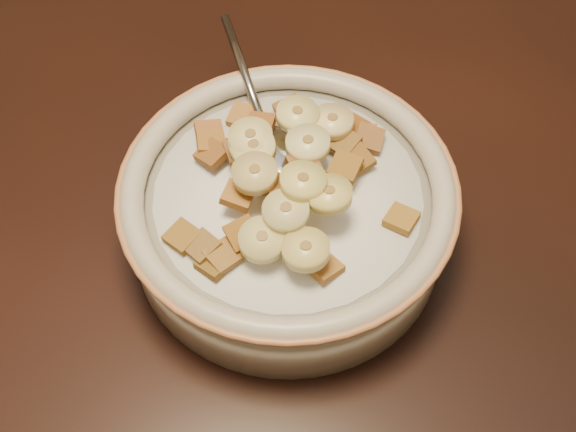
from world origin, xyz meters
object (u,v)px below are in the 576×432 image
Objects in this scene: cereal_bowl at (288,218)px; spoon at (273,153)px; table at (228,225)px; chair at (576,55)px.

cereal_bowl is 0.05m from spoon.
spoon is (0.02, 0.03, 0.08)m from table.
chair reaches higher than spoon.
table is 1.63× the size of chair.
chair is 0.76m from spoon.
chair reaches higher than cereal_bowl.
table is 6.11× the size of cereal_bowl.
chair is at bearing -148.62° from spoon.
cereal_bowl reaches higher than table.
spoon is at bearing 143.70° from cereal_bowl.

